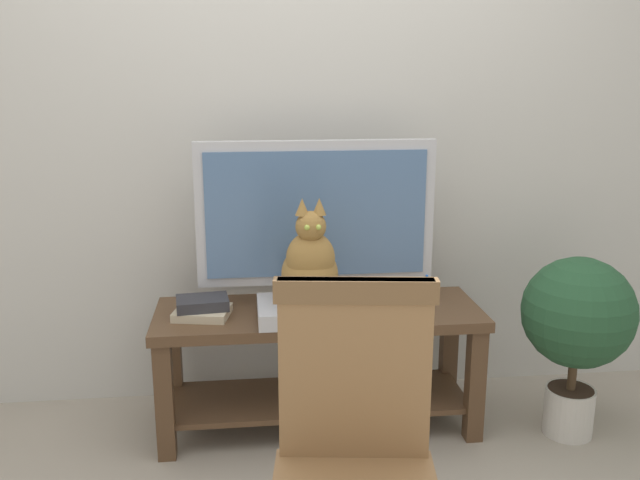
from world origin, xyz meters
The scene contains 8 objects.
back_wall centered at (0.00, 0.92, 1.40)m, with size 7.00×0.12×2.80m, color beige.
tv_stand centered at (0.07, 0.50, 0.37)m, with size 1.36×0.47×0.53m.
tv centered at (0.07, 0.59, 0.90)m, with size 0.99×0.20×0.69m.
media_box centered at (0.02, 0.41, 0.57)m, with size 0.42×0.30×0.06m.
cat centered at (0.02, 0.39, 0.76)m, with size 0.23×0.35×0.43m.
wooden_chair centered at (0.02, -0.68, 0.58)m, with size 0.46×0.46×1.00m.
book_stack centered at (-0.41, 0.47, 0.57)m, with size 0.24×0.21×0.08m.
potted_plant centered at (1.11, 0.31, 0.51)m, with size 0.46×0.46×0.77m.
Camera 1 is at (-0.23, -2.17, 1.51)m, focal length 38.25 mm.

